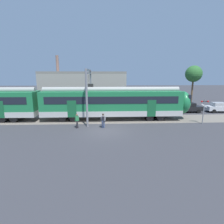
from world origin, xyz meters
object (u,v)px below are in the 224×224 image
(parked_car_silver, at_px, (219,107))
(commuter_train, at_px, (46,103))
(pedestrian_grey, at_px, (103,119))
(parked_car_black, at_px, (189,107))
(crossing_signal, at_px, (204,108))
(pedestrian_green, at_px, (77,120))

(parked_car_silver, bearing_deg, commuter_train, -171.43)
(pedestrian_grey, relative_size, parked_car_silver, 0.41)
(parked_car_black, bearing_deg, commuter_train, -169.29)
(commuter_train, relative_size, crossing_signal, 12.68)
(commuter_train, bearing_deg, pedestrian_grey, -27.33)
(commuter_train, distance_m, crossing_signal, 19.70)
(parked_car_black, xyz_separation_m, parked_car_silver, (4.94, -0.06, 0.00))
(parked_car_silver, distance_m, crossing_signal, 9.19)
(pedestrian_green, height_order, pedestrian_grey, same)
(pedestrian_green, bearing_deg, parked_car_silver, 19.70)
(commuter_train, bearing_deg, crossing_signal, -7.67)
(pedestrian_green, distance_m, parked_car_silver, 22.71)
(parked_car_black, bearing_deg, crossing_signal, -102.03)
(parked_car_silver, bearing_deg, crossing_signal, -134.21)
(pedestrian_green, bearing_deg, commuter_train, 140.06)
(commuter_train, relative_size, parked_car_black, 9.47)
(pedestrian_grey, distance_m, parked_car_silver, 20.01)
(parked_car_black, xyz_separation_m, crossing_signal, (-1.40, -6.59, 1.23))
(pedestrian_green, bearing_deg, crossing_signal, 4.29)
(pedestrian_grey, relative_size, crossing_signal, 0.56)
(parked_car_black, height_order, crossing_signal, crossing_signal)
(commuter_train, distance_m, pedestrian_green, 5.99)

